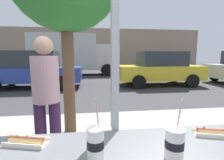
# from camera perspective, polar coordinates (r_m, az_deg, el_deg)

# --- Properties ---
(ground_plane) EXTENTS (60.00, 60.00, 0.00)m
(ground_plane) POSITION_cam_1_polar(r_m,az_deg,el_deg) (9.23, -6.01, -1.36)
(ground_plane) COLOR #38383A
(sidewalk_strip) EXTENTS (16.00, 2.80, 0.11)m
(sidewalk_strip) POSITION_cam_1_polar(r_m,az_deg,el_deg) (3.07, -3.37, -20.19)
(sidewalk_strip) COLOR #9E998E
(sidewalk_strip) RESTS_ON ground
(window_wall) EXTENTS (2.78, 0.20, 2.90)m
(window_wall) POSITION_cam_1_polar(r_m,az_deg,el_deg) (1.23, 0.96, 21.69)
(window_wall) COLOR #423D38
(window_wall) RESTS_ON ground
(building_facade_far) EXTENTS (28.00, 1.20, 4.84)m
(building_facade_far) POSITION_cam_1_polar(r_m,az_deg,el_deg) (22.26, -6.82, 10.40)
(building_facade_far) COLOR gray
(building_facade_far) RESTS_ON ground
(soda_cup_left) EXTENTS (0.10, 0.10, 0.32)m
(soda_cup_left) POSITION_cam_1_polar(r_m,az_deg,el_deg) (0.98, 20.07, -19.20)
(soda_cup_left) COLOR silver
(soda_cup_left) RESTS_ON window_counter
(soda_cup_right) EXTENTS (0.09, 0.09, 0.32)m
(soda_cup_right) POSITION_cam_1_polar(r_m,az_deg,el_deg) (0.92, -5.51, -20.30)
(soda_cup_right) COLOR white
(soda_cup_right) RESTS_ON window_counter
(hotdog_tray_near) EXTENTS (0.27, 0.16, 0.05)m
(hotdog_tray_near) POSITION_cam_1_polar(r_m,az_deg,el_deg) (1.20, -26.57, -17.59)
(hotdog_tray_near) COLOR beige
(hotdog_tray_near) RESTS_ON window_counter
(hotdog_tray_far) EXTENTS (0.28, 0.16, 0.05)m
(hotdog_tray_far) POSITION_cam_1_polar(r_m,az_deg,el_deg) (1.36, 31.23, -14.72)
(hotdog_tray_far) COLOR beige
(hotdog_tray_far) RESTS_ON window_counter
(parked_car_blue) EXTENTS (4.44, 1.92, 1.73)m
(parked_car_blue) POSITION_cam_1_polar(r_m,az_deg,el_deg) (8.86, -24.83, 3.22)
(parked_car_blue) COLOR #283D93
(parked_car_blue) RESTS_ON ground
(parked_car_yellow) EXTENTS (4.22, 2.01, 1.71)m
(parked_car_yellow) POSITION_cam_1_polar(r_m,az_deg,el_deg) (9.14, 15.48, 3.77)
(parked_car_yellow) COLOR gold
(parked_car_yellow) RESTS_ON ground
(box_truck) EXTENTS (6.63, 2.44, 3.11)m
(box_truck) POSITION_cam_1_polar(r_m,az_deg,el_deg) (13.83, -12.77, 8.59)
(box_truck) COLOR beige
(box_truck) RESTS_ON ground
(pedestrian) EXTENTS (0.32, 0.32, 1.63)m
(pedestrian) POSITION_cam_1_polar(r_m,az_deg,el_deg) (2.25, -21.04, -4.44)
(pedestrian) COLOR #3C2042
(pedestrian) RESTS_ON sidewalk_strip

